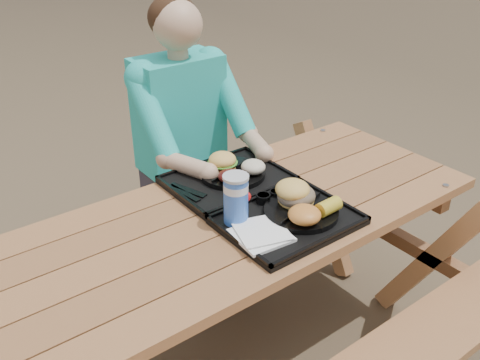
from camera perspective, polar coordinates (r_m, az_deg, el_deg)
picnic_table at (r=2.14m, az=0.00°, el=-11.94°), size 1.80×1.49×0.75m
tray_near at (r=1.85m, az=5.14°, el=-4.39°), size 0.45×0.35×0.02m
tray_far at (r=2.09m, az=-1.31°, el=-0.08°), size 0.45×0.35×0.02m
plate_near at (r=1.87m, az=6.53°, el=-3.37°), size 0.26×0.26×0.02m
plate_far at (r=2.11m, az=-0.81°, el=0.74°), size 0.26×0.26×0.02m
napkin_stack at (r=1.75m, az=2.27°, el=-5.80°), size 0.18×0.18×0.02m
soda_cup at (r=1.78m, az=-0.45°, el=-2.19°), size 0.08×0.08×0.17m
condiment_bbq at (r=1.93m, az=2.49°, el=-1.97°), size 0.05×0.05×0.03m
condiment_mustard at (r=1.96m, az=3.86°, el=-1.53°), size 0.05×0.05×0.03m
sandwich at (r=1.87m, az=6.08°, el=-0.61°), size 0.13×0.13×0.13m
mac_cheese at (r=1.78m, az=6.90°, el=-3.69°), size 0.11×0.11×0.06m
corn_cob at (r=1.84m, az=9.43°, el=-2.82°), size 0.09×0.09×0.05m
cutlery_far at (r=2.01m, az=-5.60°, el=-1.09°), size 0.08×0.16×0.01m
burger at (r=2.10m, az=-1.89°, el=2.52°), size 0.11×0.11×0.10m
baked_beans at (r=2.02m, az=-1.04°, el=0.43°), size 0.09×0.09×0.04m
potato_salad at (r=2.07m, az=1.42°, el=1.42°), size 0.10×0.10×0.05m
diner at (r=2.53m, az=-6.00°, el=2.12°), size 0.48×0.84×1.28m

